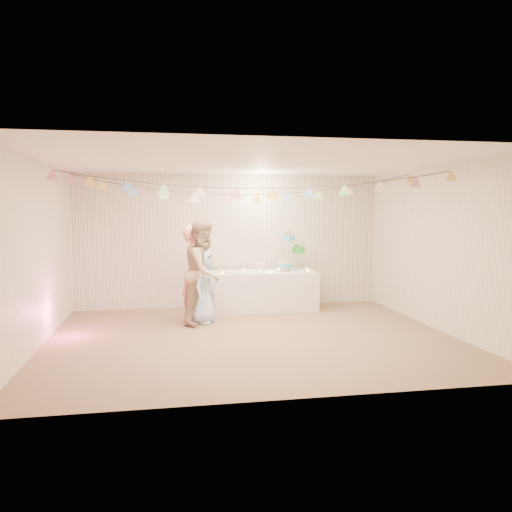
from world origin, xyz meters
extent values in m
plane|color=brown|center=(0.00, 0.00, 0.00)|extent=(6.00, 6.00, 0.00)
plane|color=white|center=(0.00, 0.00, 2.60)|extent=(6.00, 6.00, 0.00)
plane|color=silver|center=(0.00, 2.50, 1.30)|extent=(6.00, 6.00, 0.00)
plane|color=silver|center=(0.00, -2.50, 1.30)|extent=(6.00, 6.00, 0.00)
plane|color=silver|center=(-3.00, 0.00, 1.30)|extent=(5.00, 5.00, 0.00)
plane|color=silver|center=(3.00, 0.00, 1.30)|extent=(5.00, 5.00, 0.00)
cube|color=silver|center=(0.56, 2.00, 0.37)|extent=(1.98, 0.79, 0.74)
cylinder|color=white|center=(0.00, 1.95, 0.76)|extent=(0.37, 0.37, 0.02)
imported|color=#F69F80|center=(-0.78, 1.32, 0.82)|extent=(0.58, 0.70, 1.65)
imported|color=tan|center=(-0.64, 1.07, 0.87)|extent=(1.02, 1.07, 1.74)
imported|color=#AFCEF8|center=(-0.65, 1.09, 0.62)|extent=(0.61, 0.72, 1.24)
cylinder|color=#FFD88C|center=(-0.24, 1.85, 0.76)|extent=(0.04, 0.04, 0.03)
cylinder|color=#FFD88C|center=(0.21, 2.18, 0.76)|extent=(0.04, 0.04, 0.03)
cylinder|color=#FFD88C|center=(0.66, 1.78, 0.76)|extent=(0.04, 0.04, 0.03)
cylinder|color=#FFD88C|center=(0.91, 2.22, 0.76)|extent=(0.04, 0.04, 0.03)
cylinder|color=#FFD88C|center=(1.38, 1.82, 0.76)|extent=(0.04, 0.04, 0.03)
cylinder|color=#FFD88C|center=(1.46, 2.15, 0.76)|extent=(0.04, 0.04, 0.03)
cylinder|color=#FFD88C|center=(0.48, 1.96, 0.76)|extent=(0.04, 0.04, 0.03)
camera|label=1|loc=(-1.25, -7.22, 1.89)|focal=35.00mm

